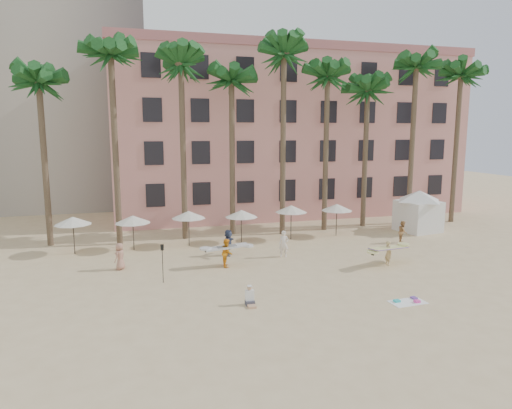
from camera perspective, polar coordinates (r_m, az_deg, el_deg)
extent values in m
plane|color=#D1B789|center=(24.16, 7.82, -11.47)|extent=(120.00, 120.00, 0.00)
cube|color=#DA8D84|center=(49.39, 3.44, 8.65)|extent=(35.00, 14.00, 16.00)
cylinder|color=brown|center=(36.73, -24.89, 4.48)|extent=(0.44, 0.44, 12.00)
cylinder|color=brown|center=(35.21, -17.16, 6.38)|extent=(0.44, 0.44, 14.00)
cylinder|color=brown|center=(35.95, -9.09, 6.33)|extent=(0.44, 0.44, 13.50)
cylinder|color=brown|center=(37.15, -3.00, 5.75)|extent=(0.44, 0.44, 12.50)
cylinder|color=brown|center=(37.23, 3.40, 7.29)|extent=(0.44, 0.44, 14.50)
cylinder|color=brown|center=(39.21, 8.72, 6.21)|extent=(0.44, 0.44, 13.00)
cylinder|color=brown|center=(41.48, 13.48, 5.53)|extent=(0.44, 0.44, 12.00)
cylinder|color=brown|center=(42.69, 18.91, 6.73)|extent=(0.44, 0.44, 14.00)
cylinder|color=brown|center=(46.10, 23.70, 6.29)|extent=(0.44, 0.44, 13.50)
cylinder|color=#332B23|center=(34.17, -21.81, -3.69)|extent=(0.07, 0.07, 2.50)
cone|color=silver|center=(33.96, -21.93, -1.88)|extent=(2.50, 2.50, 0.55)
cylinder|color=#332B23|center=(33.87, -15.08, -3.54)|extent=(0.07, 0.07, 2.40)
cone|color=silver|center=(33.66, -15.15, -1.80)|extent=(2.50, 2.50, 0.55)
cylinder|color=#332B23|center=(34.31, -8.39, -3.07)|extent=(0.07, 0.07, 2.50)
cone|color=silver|center=(34.09, -8.43, -1.26)|extent=(2.50, 2.50, 0.55)
cylinder|color=#332B23|center=(34.93, -1.84, -2.83)|extent=(0.07, 0.07, 2.40)
cone|color=silver|center=(34.73, -1.85, -1.14)|extent=(2.50, 2.50, 0.55)
cylinder|color=#332B23|center=(35.96, 4.40, -2.34)|extent=(0.07, 0.07, 2.60)
cone|color=silver|center=(35.75, 4.42, -0.54)|extent=(2.50, 2.50, 0.55)
cylinder|color=#332B23|center=(37.69, 10.02, -2.00)|extent=(0.07, 0.07, 2.50)
cone|color=silver|center=(37.49, 10.07, -0.35)|extent=(2.50, 2.50, 0.55)
cube|color=silver|center=(41.18, 19.60, -1.38)|extent=(3.45, 3.45, 2.60)
cone|color=silver|center=(40.91, 19.73, 1.03)|extent=(5.18, 5.18, 0.90)
cube|color=white|center=(24.55, 18.44, -11.51)|extent=(1.85, 1.10, 0.02)
cube|color=#2AB8B8|center=(24.39, 17.20, -11.43)|extent=(0.31, 0.27, 0.10)
cube|color=#F243A9|center=(24.62, 19.49, -11.34)|extent=(0.29, 0.24, 0.12)
cube|color=#6A419C|center=(25.11, 19.13, -10.96)|extent=(0.28, 0.31, 0.08)
imported|color=tan|center=(30.38, 16.21, -5.82)|extent=(0.41, 0.61, 1.61)
cube|color=#DEDD8B|center=(30.30, 16.24, -5.23)|extent=(3.19, 1.84, 0.37)
imported|color=orange|center=(28.96, -3.67, -6.02)|extent=(0.78, 0.95, 1.79)
cube|color=silver|center=(28.86, -3.67, -5.34)|extent=(2.71, 0.75, 0.29)
imported|color=#A87746|center=(36.64, 17.88, -3.27)|extent=(0.99, 1.05, 1.71)
imported|color=#313A56|center=(31.44, -3.46, -4.77)|extent=(1.06, 1.76, 1.81)
imported|color=#B07863|center=(29.50, -16.65, -6.22)|extent=(0.91, 0.98, 1.68)
imported|color=silver|center=(31.08, 3.49, -4.94)|extent=(0.77, 0.65, 1.81)
cylinder|color=black|center=(26.39, -11.59, -7.37)|extent=(0.04, 0.04, 2.10)
cube|color=black|center=(26.13, -11.66, -5.27)|extent=(0.18, 0.03, 0.35)
cube|color=#3F3F4C|center=(23.00, -0.77, -12.17)|extent=(0.43, 0.40, 0.23)
cube|color=tan|center=(22.72, -0.55, -12.60)|extent=(0.38, 0.43, 0.12)
cube|color=white|center=(22.91, -0.81, -11.28)|extent=(0.42, 0.25, 0.53)
sphere|color=tan|center=(22.78, -0.81, -10.37)|extent=(0.23, 0.23, 0.23)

